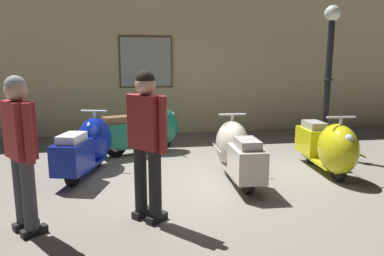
{
  "coord_description": "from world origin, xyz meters",
  "views": [
    {
      "loc": [
        -0.95,
        -4.85,
        1.71
      ],
      "look_at": [
        -0.02,
        0.81,
        0.65
      ],
      "focal_mm": 33.05,
      "sensor_mm": 36.0,
      "label": 1
    }
  ],
  "objects_px": {
    "scooter_0": "(89,145)",
    "scooter_1": "(147,130)",
    "scooter_3": "(329,147)",
    "lamppost": "(328,79)",
    "visitor_0": "(147,136)",
    "scooter_2": "(236,150)",
    "visitor_1": "(21,144)"
  },
  "relations": [
    {
      "from": "scooter_0",
      "to": "scooter_1",
      "type": "bearing_deg",
      "value": -24.97
    },
    {
      "from": "scooter_3",
      "to": "lamppost",
      "type": "distance_m",
      "value": 1.47
    },
    {
      "from": "scooter_1",
      "to": "visitor_0",
      "type": "relative_size",
      "value": 1.01
    },
    {
      "from": "scooter_0",
      "to": "scooter_2",
      "type": "distance_m",
      "value": 2.29
    },
    {
      "from": "scooter_0",
      "to": "scooter_3",
      "type": "bearing_deg",
      "value": -85.68
    },
    {
      "from": "scooter_1",
      "to": "lamppost",
      "type": "bearing_deg",
      "value": -35.75
    },
    {
      "from": "visitor_0",
      "to": "scooter_3",
      "type": "bearing_deg",
      "value": -21.18
    },
    {
      "from": "scooter_0",
      "to": "scooter_3",
      "type": "relative_size",
      "value": 1.02
    },
    {
      "from": "scooter_1",
      "to": "scooter_2",
      "type": "relative_size",
      "value": 1.06
    },
    {
      "from": "scooter_3",
      "to": "visitor_0",
      "type": "xyz_separation_m",
      "value": [
        -2.82,
        -1.16,
        0.51
      ]
    },
    {
      "from": "lamppost",
      "to": "scooter_0",
      "type": "bearing_deg",
      "value": -176.28
    },
    {
      "from": "scooter_0",
      "to": "scooter_1",
      "type": "relative_size",
      "value": 0.98
    },
    {
      "from": "scooter_0",
      "to": "scooter_2",
      "type": "relative_size",
      "value": 1.04
    },
    {
      "from": "visitor_0",
      "to": "scooter_0",
      "type": "bearing_deg",
      "value": 70.47
    },
    {
      "from": "scooter_2",
      "to": "scooter_3",
      "type": "relative_size",
      "value": 0.98
    },
    {
      "from": "scooter_1",
      "to": "visitor_1",
      "type": "distance_m",
      "value": 3.39
    },
    {
      "from": "lamppost",
      "to": "visitor_0",
      "type": "xyz_separation_m",
      "value": [
        -3.29,
        -2.15,
        -0.48
      ]
    },
    {
      "from": "visitor_0",
      "to": "scooter_2",
      "type": "bearing_deg",
      "value": -1.83
    },
    {
      "from": "scooter_2",
      "to": "lamppost",
      "type": "height_order",
      "value": "lamppost"
    },
    {
      "from": "scooter_0",
      "to": "visitor_0",
      "type": "relative_size",
      "value": 1.0
    },
    {
      "from": "scooter_0",
      "to": "lamppost",
      "type": "height_order",
      "value": "lamppost"
    },
    {
      "from": "scooter_3",
      "to": "visitor_1",
      "type": "height_order",
      "value": "visitor_1"
    },
    {
      "from": "scooter_2",
      "to": "scooter_3",
      "type": "bearing_deg",
      "value": -89.59
    },
    {
      "from": "scooter_2",
      "to": "lamppost",
      "type": "bearing_deg",
      "value": -62.07
    },
    {
      "from": "scooter_1",
      "to": "visitor_0",
      "type": "height_order",
      "value": "visitor_0"
    },
    {
      "from": "scooter_0",
      "to": "visitor_1",
      "type": "distance_m",
      "value": 2.07
    },
    {
      "from": "lamppost",
      "to": "visitor_1",
      "type": "relative_size",
      "value": 1.68
    },
    {
      "from": "scooter_1",
      "to": "scooter_3",
      "type": "xyz_separation_m",
      "value": [
        2.72,
        -1.82,
        -0.01
      ]
    },
    {
      "from": "visitor_1",
      "to": "scooter_3",
      "type": "bearing_deg",
      "value": -19.0
    },
    {
      "from": "lamppost",
      "to": "visitor_1",
      "type": "bearing_deg",
      "value": -153.59
    },
    {
      "from": "scooter_3",
      "to": "visitor_1",
      "type": "bearing_deg",
      "value": -68.26
    },
    {
      "from": "scooter_3",
      "to": "visitor_1",
      "type": "distance_m",
      "value": 4.27
    }
  ]
}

